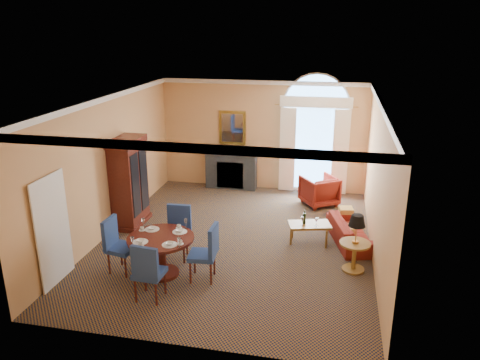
% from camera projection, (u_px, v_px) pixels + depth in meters
% --- Properties ---
extents(ground, '(7.50, 7.50, 0.00)m').
position_uv_depth(ground, '(236.00, 241.00, 10.68)').
color(ground, '#111935').
rests_on(ground, ground).
extents(room_envelope, '(6.04, 7.52, 3.45)m').
position_uv_depth(room_envelope, '(240.00, 127.00, 10.50)').
color(room_envelope, '#E2A96C').
rests_on(room_envelope, ground).
extents(armoire, '(0.62, 1.11, 2.17)m').
position_uv_depth(armoire, '(129.00, 184.00, 11.26)').
color(armoire, '#40150E').
rests_on(armoire, ground).
extents(dining_table, '(1.29, 1.29, 1.01)m').
position_uv_depth(dining_table, '(161.00, 247.00, 9.05)').
color(dining_table, '#40150E').
rests_on(dining_table, ground).
extents(dining_chair_north, '(0.57, 0.57, 1.13)m').
position_uv_depth(dining_chair_north, '(177.00, 228.00, 9.78)').
color(dining_chair_north, navy).
rests_on(dining_chair_north, ground).
extents(dining_chair_south, '(0.54, 0.56, 1.13)m').
position_uv_depth(dining_chair_south, '(147.00, 269.00, 8.14)').
color(dining_chair_south, navy).
rests_on(dining_chair_south, ground).
extents(dining_chair_east, '(0.54, 0.54, 1.13)m').
position_uv_depth(dining_chair_east, '(208.00, 249.00, 8.86)').
color(dining_chair_east, navy).
rests_on(dining_chair_east, ground).
extents(dining_chair_west, '(0.59, 0.59, 1.13)m').
position_uv_depth(dining_chair_west, '(116.00, 242.00, 9.18)').
color(dining_chair_west, navy).
rests_on(dining_chair_west, ground).
extents(sofa, '(1.13, 1.90, 0.52)m').
position_uv_depth(sofa, '(350.00, 231.00, 10.54)').
color(sofa, maroon).
rests_on(sofa, ground).
extents(armchair, '(1.20, 1.21, 0.80)m').
position_uv_depth(armchair, '(319.00, 191.00, 12.70)').
color(armchair, maroon).
rests_on(armchair, ground).
extents(coffee_table, '(1.02, 0.74, 0.79)m').
position_uv_depth(coffee_table, '(309.00, 225.00, 10.44)').
color(coffee_table, olive).
rests_on(coffee_table, ground).
extents(side_table, '(0.61, 0.61, 1.17)m').
position_uv_depth(side_table, '(356.00, 237.00, 9.17)').
color(side_table, olive).
rests_on(side_table, ground).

